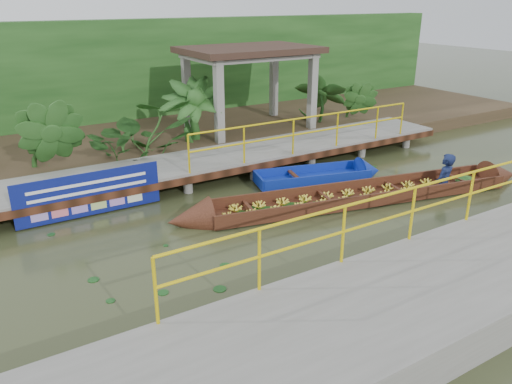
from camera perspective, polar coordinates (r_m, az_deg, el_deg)
ground at (r=11.33m, az=2.55°, el=-3.34°), size 80.00×80.00×0.00m
land_strip at (r=17.61m, az=-11.24°, el=6.13°), size 30.00×8.00×0.45m
far_dock at (r=13.95m, az=-5.24°, el=3.51°), size 16.00×2.06×1.66m
near_dock at (r=9.19m, az=23.03°, el=-9.35°), size 18.00×2.40×1.73m
pavilion at (r=17.33m, az=-0.78°, el=15.02°), size 4.40×3.00×3.00m
foliage_backdrop at (r=19.59m, az=-14.30°, el=12.71°), size 30.00×0.80×4.00m
vendor_boat at (r=12.80m, az=13.38°, el=0.26°), size 9.70×2.94×2.18m
moored_blue_boat at (r=14.00m, az=9.69°, el=1.96°), size 3.70×1.77×0.86m
blue_banner at (r=11.98m, az=-18.46°, el=-0.20°), size 3.28×0.04×1.03m
tropical_plants at (r=15.48m, az=-7.33°, el=8.83°), size 14.55×1.55×1.94m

